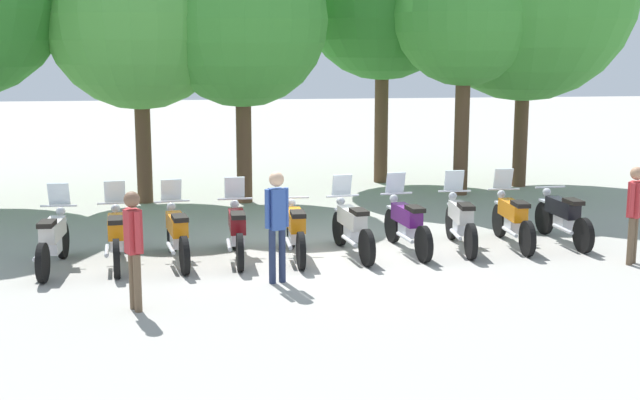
# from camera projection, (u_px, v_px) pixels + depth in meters

# --- Properties ---
(ground_plane) EXTENTS (80.00, 80.00, 0.00)m
(ground_plane) POSITION_uv_depth(u_px,v_px,m) (323.00, 254.00, 15.33)
(ground_plane) COLOR #9E9B93
(motorcycle_0) EXTENTS (0.62, 2.19, 1.37)m
(motorcycle_0) POSITION_uv_depth(u_px,v_px,m) (53.00, 239.00, 14.28)
(motorcycle_0) COLOR black
(motorcycle_0) RESTS_ON ground_plane
(motorcycle_1) EXTENTS (0.62, 2.19, 1.37)m
(motorcycle_1) POSITION_uv_depth(u_px,v_px,m) (116.00, 235.00, 14.53)
(motorcycle_1) COLOR black
(motorcycle_1) RESTS_ON ground_plane
(motorcycle_2) EXTENTS (0.66, 2.17, 1.37)m
(motorcycle_2) POSITION_uv_depth(u_px,v_px,m) (177.00, 233.00, 14.71)
(motorcycle_2) COLOR black
(motorcycle_2) RESTS_ON ground_plane
(motorcycle_3) EXTENTS (0.62, 2.19, 1.37)m
(motorcycle_3) POSITION_uv_depth(u_px,v_px,m) (237.00, 230.00, 14.93)
(motorcycle_3) COLOR black
(motorcycle_3) RESTS_ON ground_plane
(motorcycle_4) EXTENTS (0.62, 2.19, 0.99)m
(motorcycle_4) POSITION_uv_depth(u_px,v_px,m) (295.00, 230.00, 15.03)
(motorcycle_4) COLOR black
(motorcycle_4) RESTS_ON ground_plane
(motorcycle_5) EXTENTS (0.62, 2.18, 1.37)m
(motorcycle_5) POSITION_uv_depth(u_px,v_px,m) (352.00, 226.00, 15.23)
(motorcycle_5) COLOR black
(motorcycle_5) RESTS_ON ground_plane
(motorcycle_6) EXTENTS (0.62, 2.18, 1.37)m
(motorcycle_6) POSITION_uv_depth(u_px,v_px,m) (407.00, 223.00, 15.48)
(motorcycle_6) COLOR black
(motorcycle_6) RESTS_ON ground_plane
(motorcycle_7) EXTENTS (0.62, 2.19, 1.37)m
(motorcycle_7) POSITION_uv_depth(u_px,v_px,m) (460.00, 221.00, 15.70)
(motorcycle_7) COLOR black
(motorcycle_7) RESTS_ON ground_plane
(motorcycle_8) EXTENTS (0.62, 2.19, 1.37)m
(motorcycle_8) POSITION_uv_depth(u_px,v_px,m) (512.00, 218.00, 15.91)
(motorcycle_8) COLOR black
(motorcycle_8) RESTS_ON ground_plane
(motorcycle_9) EXTENTS (0.62, 2.19, 0.99)m
(motorcycle_9) POSITION_uv_depth(u_px,v_px,m) (563.00, 217.00, 16.14)
(motorcycle_9) COLOR black
(motorcycle_9) RESTS_ON ground_plane
(person_0) EXTENTS (0.34, 0.34, 1.68)m
(person_0) POSITION_uv_depth(u_px,v_px,m) (635.00, 208.00, 14.51)
(person_0) COLOR brown
(person_0) RESTS_ON ground_plane
(person_1) EXTENTS (0.40, 0.30, 1.78)m
(person_1) POSITION_uv_depth(u_px,v_px,m) (277.00, 218.00, 13.37)
(person_1) COLOR #232D4C
(person_1) RESTS_ON ground_plane
(person_2) EXTENTS (0.30, 0.39, 1.72)m
(person_2) POSITION_uv_depth(u_px,v_px,m) (134.00, 241.00, 12.00)
(person_2) COLOR brown
(person_2) RESTS_ON ground_plane
(tree_1) EXTENTS (4.29, 4.29, 6.48)m
(tree_1) POSITION_uv_depth(u_px,v_px,m) (139.00, 16.00, 19.40)
(tree_1) COLOR brown
(tree_1) RESTS_ON ground_plane
(tree_2) EXTENTS (3.96, 3.96, 6.20)m
(tree_2) POSITION_uv_depth(u_px,v_px,m) (242.00, 21.00, 19.47)
(tree_2) COLOR brown
(tree_2) RESTS_ON ground_plane
(tree_4) EXTENTS (3.47, 3.47, 6.13)m
(tree_4) POSITION_uv_depth(u_px,v_px,m) (465.00, 14.00, 20.44)
(tree_4) COLOR brown
(tree_4) RESTS_ON ground_plane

